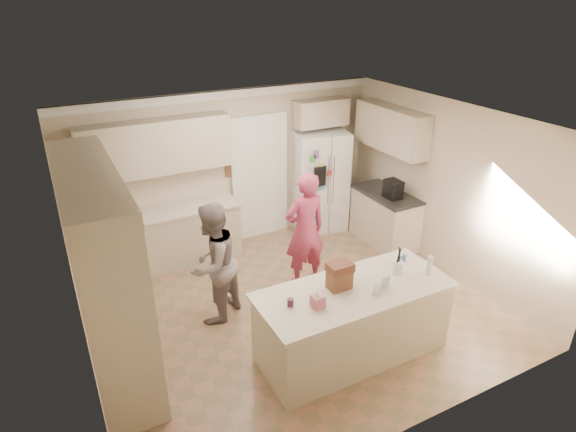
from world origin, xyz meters
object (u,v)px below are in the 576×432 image
utensil_crock (398,267)px  teen_boy (213,263)px  dollhouse_body (339,280)px  tissue_box (318,301)px  island_base (352,323)px  refrigerator (320,181)px  coffee_maker (393,189)px  teen_girl (305,230)px

utensil_crock → teen_boy: teen_boy is taller
dollhouse_body → tissue_box: bearing=-153.4°
tissue_box → dollhouse_body: 0.45m
island_base → refrigerator: bearing=65.8°
coffee_maker → utensil_crock: coffee_maker is taller
coffee_maker → island_base: bearing=-137.2°
island_base → teen_boy: bearing=129.7°
refrigerator → teen_girl: refrigerator is taller
refrigerator → island_base: size_ratio=0.82×
coffee_maker → teen_boy: size_ratio=0.18×
dollhouse_body → teen_boy: bearing=128.0°
teen_girl → tissue_box: bearing=64.1°
refrigerator → teen_boy: size_ratio=1.09×
utensil_crock → teen_boy: (-1.84, 1.38, -0.18)m
island_base → teen_girl: bearing=80.9°
dollhouse_body → teen_girl: teen_girl is taller
island_base → dollhouse_body: dollhouse_body is taller
coffee_maker → teen_girl: 1.83m
utensil_crock → teen_boy: 2.31m
refrigerator → tissue_box: (-1.96, -3.23, 0.10)m
coffee_maker → utensil_crock: (-1.40, -1.85, -0.07)m
coffee_maker → dollhouse_body: bearing=-140.7°
tissue_box → dollhouse_body: (0.40, 0.20, 0.04)m
utensil_crock → tissue_box: size_ratio=1.07×
coffee_maker → utensil_crock: bearing=-127.1°
island_base → tissue_box: (-0.55, -0.10, 0.56)m
coffee_maker → utensil_crock: size_ratio=2.00×
teen_girl → refrigerator: bearing=-127.8°
refrigerator → dollhouse_body: bearing=-105.8°
refrigerator → tissue_box: bearing=-109.8°
refrigerator → utensil_crock: 3.17m
coffee_maker → island_base: (-2.05, -1.90, -0.63)m
utensil_crock → dollhouse_body: 0.80m
island_base → utensil_crock: 0.86m
tissue_box → dollhouse_body: size_ratio=0.54×
island_base → utensil_crock: utensil_crock is taller
coffee_maker → dollhouse_body: 2.84m
coffee_maker → island_base: size_ratio=0.14×
refrigerator → tissue_box: 3.78m
island_base → dollhouse_body: 0.62m
refrigerator → island_base: refrigerator is taller
utensil_crock → dollhouse_body: (-0.80, 0.05, 0.04)m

